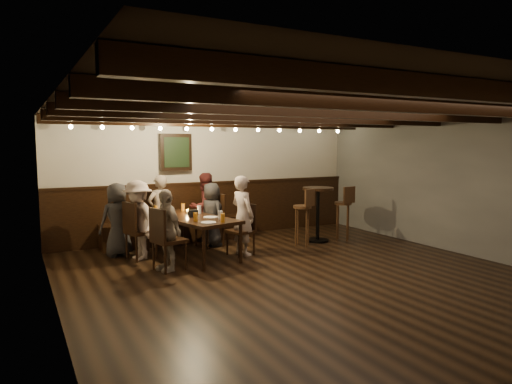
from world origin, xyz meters
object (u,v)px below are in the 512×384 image
high_top_table (318,206)px  bar_stool_right (343,220)px  chair_right_far (241,239)px  person_left_far (166,230)px  person_bench_left (118,220)px  person_right_far (243,215)px  person_bench_centre (160,211)px  dining_table (191,220)px  chair_right_near (211,230)px  person_bench_right (204,207)px  chair_left_near (140,242)px  person_right_near (212,215)px  person_left_near (138,220)px  bar_stool_left (302,225)px  chair_left_far (168,251)px

high_top_table → bar_stool_right: size_ratio=0.99×
chair_right_far → person_left_far: 1.51m
person_bench_left → person_right_far: bearing=140.7°
person_bench_centre → dining_table: bearing=90.0°
chair_right_near → person_left_far: 1.75m
dining_table → person_bench_right: (0.67, 1.08, 0.04)m
person_left_far → chair_left_near: bearing=178.1°
person_right_near → bar_stool_right: bearing=-120.3°
person_right_near → chair_left_near: bearing=90.0°
dining_table → high_top_table: high_top_table is taller
chair_right_far → person_left_near: 1.77m
person_bench_centre → high_top_table: person_bench_centre is taller
chair_right_near → person_right_far: (0.24, -0.87, 0.39)m
chair_right_far → person_bench_centre: bearing=25.6°
person_right_far → bar_stool_left: (1.29, 0.07, -0.28)m
person_bench_right → high_top_table: person_bench_right is taller
chair_right_far → person_bench_centre: 1.71m
chair_right_near → person_left_far: person_left_far is taller
dining_table → person_left_far: bearing=-149.0°
chair_left_far → person_bench_left: (-0.49, 1.27, 0.34)m
person_bench_right → bar_stool_right: 2.76m
chair_left_far → bar_stool_right: size_ratio=0.88×
bar_stool_right → chair_right_far: bearing=176.1°
chair_left_near → person_bench_right: person_bench_right is taller
person_bench_left → person_bench_centre: size_ratio=0.94×
dining_table → person_bench_centre: 1.05m
person_bench_left → high_top_table: (3.70, -0.65, 0.07)m
person_left_near → person_right_far: (1.67, -0.53, 0.03)m
person_left_near → person_left_far: 0.90m
person_bench_centre → bar_stool_right: 3.57m
person_bench_centre → person_bench_right: person_bench_right is taller
person_bench_right → chair_left_far: bearing=39.8°
person_bench_centre → high_top_table: 3.04m
high_top_table → chair_right_near: bearing=163.7°
chair_left_far → person_bench_right: (1.26, 1.69, 0.38)m
person_left_near → person_right_near: size_ratio=1.10×
chair_right_near → person_bench_centre: bearing=50.2°
chair_left_near → bar_stool_right: bearing=70.6°
chair_right_far → person_bench_right: bearing=-7.7°
person_right_near → person_right_far: (0.21, -0.88, 0.09)m
chair_left_near → person_bench_centre: person_bench_centre is taller
chair_right_far → person_bench_right: size_ratio=0.65×
chair_left_near → chair_left_far: size_ratio=1.01×
person_left_far → high_top_table: (3.24, 0.63, 0.08)m
person_bench_centre → bar_stool_right: (3.36, -1.16, -0.27)m
high_top_table → bar_stool_left: bearing=-157.6°
person_bench_left → chair_left_near: bearing=111.8°
chair_right_far → bar_stool_right: 2.32m
dining_table → chair_right_near: chair_right_near is taller
person_bench_left → bar_stool_left: bearing=151.6°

